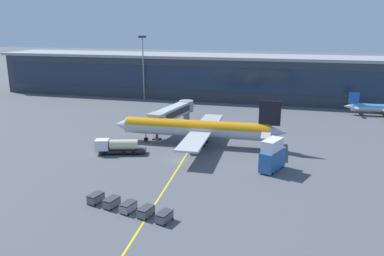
% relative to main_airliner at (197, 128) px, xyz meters
% --- Properties ---
extents(ground_plane, '(700.00, 700.00, 0.00)m').
position_rel_main_airliner_xyz_m(ground_plane, '(-1.15, -11.62, -3.92)').
color(ground_plane, '#515459').
extents(apron_lead_in_line, '(6.24, 79.80, 0.01)m').
position_rel_main_airliner_xyz_m(apron_lead_in_line, '(-0.33, -9.62, -3.91)').
color(apron_lead_in_line, yellow).
rests_on(apron_lead_in_line, ground_plane).
extents(terminal_building, '(217.49, 21.84, 16.11)m').
position_rel_main_airliner_xyz_m(terminal_building, '(13.28, 61.87, 4.16)').
color(terminal_building, '#2D333D').
rests_on(terminal_building, ground_plane).
extents(main_airliner, '(41.07, 32.55, 11.08)m').
position_rel_main_airliner_xyz_m(main_airliner, '(0.00, 0.00, 0.00)').
color(main_airliner, '#B2B7BC').
rests_on(main_airliner, ground_plane).
extents(jet_bridge, '(6.58, 21.06, 6.62)m').
position_rel_main_airliner_xyz_m(jet_bridge, '(-9.15, 10.78, 1.01)').
color(jet_bridge, '#B2B7BC').
rests_on(jet_bridge, ground_plane).
extents(fuel_tanker, '(11.06, 5.52, 3.25)m').
position_rel_main_airliner_xyz_m(fuel_tanker, '(-15.06, -10.99, -2.17)').
color(fuel_tanker, '#232326').
rests_on(fuel_tanker, ground_plane).
extents(catering_lift, '(4.77, 7.24, 6.30)m').
position_rel_main_airliner_xyz_m(catering_lift, '(17.96, -12.51, -0.85)').
color(catering_lift, '#285B9E').
rests_on(catering_lift, ground_plane).
extents(baggage_cart_0, '(2.15, 2.94, 1.48)m').
position_rel_main_airliner_xyz_m(baggage_cart_0, '(-7.84, -34.03, -3.13)').
color(baggage_cart_0, '#595B60').
rests_on(baggage_cart_0, ground_plane).
extents(baggage_cart_1, '(2.15, 2.94, 1.48)m').
position_rel_main_airliner_xyz_m(baggage_cart_1, '(-4.74, -34.79, -3.13)').
color(baggage_cart_1, '#595B60').
rests_on(baggage_cart_1, ground_plane).
extents(baggage_cart_2, '(2.15, 2.94, 1.48)m').
position_rel_main_airliner_xyz_m(baggage_cart_2, '(-1.63, -35.55, -3.13)').
color(baggage_cart_2, gray).
rests_on(baggage_cart_2, ground_plane).
extents(baggage_cart_3, '(2.15, 2.94, 1.48)m').
position_rel_main_airliner_xyz_m(baggage_cart_3, '(1.48, -36.31, -3.13)').
color(baggage_cart_3, '#595B60').
rests_on(baggage_cart_3, ground_plane).
extents(baggage_cart_4, '(2.15, 2.94, 1.48)m').
position_rel_main_airliner_xyz_m(baggage_cart_4, '(4.59, -37.07, -3.13)').
color(baggage_cart_4, '#595B60').
rests_on(baggage_cart_4, ground_plane).
extents(apron_light_mast_0, '(2.80, 0.50, 23.34)m').
position_rel_main_airliner_xyz_m(apron_light_mast_0, '(-33.13, 49.91, 9.73)').
color(apron_light_mast_0, gray).
rests_on(apron_light_mast_0, ground_plane).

